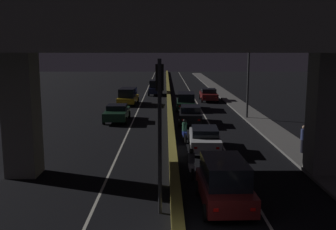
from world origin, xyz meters
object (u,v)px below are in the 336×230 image
at_px(car_black_third, 190,114).
at_px(car_dark_blue_third_oncoming, 155,87).
at_px(car_dark_green_lead_oncoming, 117,113).
at_px(motorcycle_blue_filtering_mid, 185,132).
at_px(car_dark_red_lead, 224,182).
at_px(traffic_light_left_of_median, 160,110).
at_px(car_dark_red_fifth, 209,95).
at_px(street_lamp, 244,65).
at_px(car_white_second, 204,138).
at_px(motorcycle_white_filtering_near, 191,164).
at_px(pedestrian_on_sidewalk, 303,139).
at_px(car_dark_green_fourth, 186,100).
at_px(car_taxi_yellow_second_oncoming, 128,96).

xyz_separation_m(car_black_third, car_dark_blue_third_oncoming, (-3.44, 20.94, 0.28)).
relative_size(car_dark_green_lead_oncoming, motorcycle_blue_filtering_mid, 2.39).
bearing_deg(car_dark_green_lead_oncoming, car_dark_red_lead, 18.96).
bearing_deg(car_dark_green_lead_oncoming, traffic_light_left_of_median, 11.53).
bearing_deg(traffic_light_left_of_median, car_dark_red_fifth, 80.64).
bearing_deg(street_lamp, car_white_second, -112.34).
distance_m(traffic_light_left_of_median, car_dark_blue_third_oncoming, 39.18).
height_order(car_white_second, motorcycle_blue_filtering_mid, motorcycle_blue_filtering_mid).
distance_m(car_dark_blue_third_oncoming, motorcycle_white_filtering_near, 34.84).
bearing_deg(motorcycle_white_filtering_near, pedestrian_on_sidewalk, -61.25).
bearing_deg(pedestrian_on_sidewalk, car_dark_green_lead_oncoming, 137.68).
bearing_deg(motorcycle_white_filtering_near, car_dark_green_fourth, -3.17).
relative_size(car_dark_green_lead_oncoming, pedestrian_on_sidewalk, 2.93).
height_order(traffic_light_left_of_median, motorcycle_blue_filtering_mid, traffic_light_left_of_median).
height_order(car_dark_red_lead, car_white_second, car_dark_red_lead).
bearing_deg(car_dark_green_lead_oncoming, car_dark_green_fourth, 136.45).
xyz_separation_m(car_dark_green_fourth, car_taxi_yellow_second_oncoming, (-6.34, 3.75, 0.04)).
xyz_separation_m(car_dark_green_lead_oncoming, motorcycle_blue_filtering_mid, (5.48, -7.51, -0.11)).
height_order(car_dark_green_lead_oncoming, motorcycle_white_filtering_near, car_dark_green_lead_oncoming).
xyz_separation_m(traffic_light_left_of_median, car_dark_green_lead_oncoming, (-3.98, 19.33, -3.19)).
relative_size(car_black_third, car_dark_blue_third_oncoming, 1.16).
relative_size(traffic_light_left_of_median, car_taxi_yellow_second_oncoming, 1.22).
relative_size(traffic_light_left_of_median, car_white_second, 1.25).
relative_size(car_dark_green_fourth, car_dark_green_lead_oncoming, 0.99).
distance_m(motorcycle_white_filtering_near, pedestrian_on_sidewalk, 7.82).
bearing_deg(car_dark_blue_third_oncoming, car_taxi_yellow_second_oncoming, -16.23).
relative_size(car_dark_blue_third_oncoming, motorcycle_white_filtering_near, 2.11).
relative_size(car_dark_red_lead, car_black_third, 0.85).
bearing_deg(car_dark_green_fourth, car_white_second, -176.59).
xyz_separation_m(street_lamp, car_dark_green_lead_oncoming, (-11.08, -0.93, -4.09)).
xyz_separation_m(traffic_light_left_of_median, car_black_third, (2.29, 18.12, -3.13)).
height_order(car_dark_green_fourth, motorcycle_blue_filtering_mid, car_dark_green_fourth).
relative_size(street_lamp, pedestrian_on_sidewalk, 5.04).
bearing_deg(car_dark_green_fourth, pedestrian_on_sidewalk, -159.09).
height_order(car_dark_red_lead, car_dark_blue_third_oncoming, car_dark_blue_third_oncoming).
bearing_deg(car_dark_blue_third_oncoming, pedestrian_on_sidewalk, 17.77).
xyz_separation_m(street_lamp, car_taxi_yellow_second_oncoming, (-11.10, 9.49, -3.85)).
distance_m(street_lamp, car_dark_blue_third_oncoming, 20.87).
xyz_separation_m(car_dark_red_fifth, motorcycle_white_filtering_near, (-3.94, -28.50, -0.17)).
bearing_deg(motorcycle_blue_filtering_mid, car_white_second, -159.65).
relative_size(car_black_third, pedestrian_on_sidewalk, 2.90).
bearing_deg(car_taxi_yellow_second_oncoming, car_dark_blue_third_oncoming, 165.72).
distance_m(street_lamp, pedestrian_on_sidewalk, 12.74).
distance_m(car_black_third, car_taxi_yellow_second_oncoming, 13.23).
xyz_separation_m(car_dark_red_fifth, car_dark_blue_third_oncoming, (-6.56, 6.24, 0.31)).
distance_m(street_lamp, car_taxi_yellow_second_oncoming, 15.10).
height_order(street_lamp, car_dark_red_fifth, street_lamp).
height_order(car_dark_blue_third_oncoming, motorcycle_blue_filtering_mid, car_dark_blue_third_oncoming).
bearing_deg(car_dark_red_fifth, traffic_light_left_of_median, 171.41).
bearing_deg(car_dark_red_fifth, car_dark_red_lead, 175.64).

